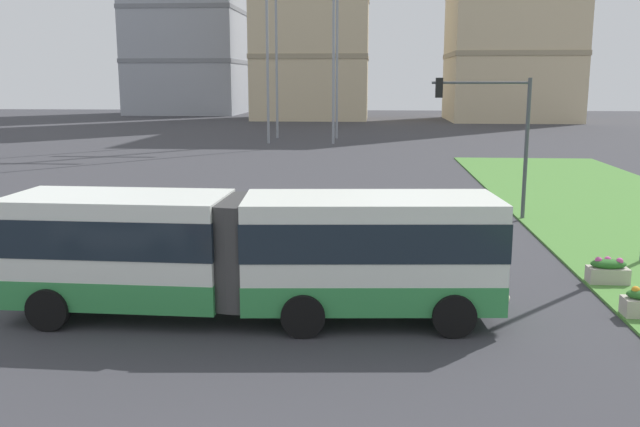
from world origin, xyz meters
name	(u,v)px	position (x,y,z in m)	size (l,w,h in m)	color
articulated_bus	(253,251)	(-0.56, 9.27, 1.65)	(11.94, 3.12, 3.00)	silver
flower_planter_4	(608,271)	(8.98, 12.64, 0.43)	(1.10, 0.56, 0.74)	#B7AD9E
traffic_light_far_right	(495,122)	(7.25, 22.00, 4.03)	(3.99, 0.28, 5.82)	#474C51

